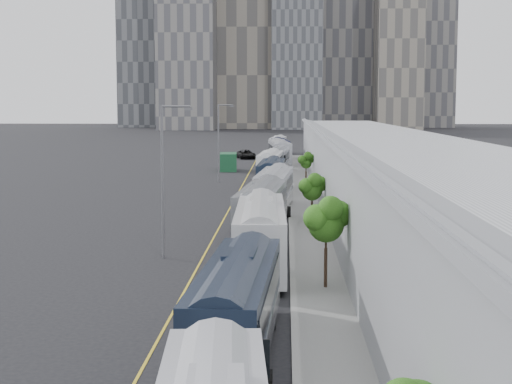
# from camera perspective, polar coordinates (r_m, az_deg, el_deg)

# --- Properties ---
(sidewalk) EXTENTS (10.00, 170.00, 0.12)m
(sidewalk) POSITION_cam_1_polar(r_m,az_deg,el_deg) (65.28, 6.79, -2.14)
(sidewalk) COLOR gray
(sidewalk) RESTS_ON ground
(lane_line) EXTENTS (0.12, 160.00, 0.02)m
(lane_line) POSITION_cam_1_polar(r_m,az_deg,el_deg) (65.29, -2.44, -2.15)
(lane_line) COLOR gold
(lane_line) RESTS_ON ground
(depot) EXTENTS (12.45, 160.40, 7.20)m
(depot) POSITION_cam_1_polar(r_m,az_deg,el_deg) (65.31, 10.32, 0.85)
(depot) COLOR gray
(depot) RESTS_ON ground
(skyline) EXTENTS (145.00, 64.00, 120.00)m
(skyline) POSITION_cam_1_polar(r_m,az_deg,el_deg) (336.13, 1.07, 13.38)
(skyline) COLOR slate
(skyline) RESTS_ON ground
(bus_1) EXTENTS (3.19, 12.96, 3.76)m
(bus_1) POSITION_cam_1_polar(r_m,az_deg,el_deg) (30.72, -1.35, -8.86)
(bus_1) COLOR black
(bus_1) RESTS_ON ground
(bus_2) EXTENTS (3.14, 13.96, 4.06)m
(bus_2) POSITION_cam_1_polar(r_m,az_deg,el_deg) (45.93, 0.32, -3.59)
(bus_2) COLOR silver
(bus_2) RESTS_ON ground
(bus_3) EXTENTS (3.71, 13.58, 3.92)m
(bus_3) POSITION_cam_1_polar(r_m,az_deg,el_deg) (57.94, 0.42, -1.58)
(bus_3) COLOR slate
(bus_3) RESTS_ON ground
(bus_4) EXTENTS (3.57, 13.45, 3.89)m
(bus_4) POSITION_cam_1_polar(r_m,az_deg,el_deg) (71.81, 1.34, -0.06)
(bus_4) COLOR #9FA2A9
(bus_4) RESTS_ON ground
(bus_5) EXTENTS (3.01, 12.74, 3.70)m
(bus_5) POSITION_cam_1_polar(r_m,az_deg,el_deg) (86.36, 1.12, 0.97)
(bus_5) COLOR #151F30
(bus_5) RESTS_ON ground
(bus_6) EXTENTS (3.26, 13.07, 3.79)m
(bus_6) POSITION_cam_1_polar(r_m,az_deg,el_deg) (101.19, 1.04, 1.78)
(bus_6) COLOR white
(bus_6) RESTS_ON ground
(bus_7) EXTENTS (3.30, 12.48, 3.61)m
(bus_7) POSITION_cam_1_polar(r_m,az_deg,el_deg) (112.31, 1.63, 2.19)
(bus_7) COLOR gray
(bus_7) RESTS_ON ground
(bus_8) EXTENTS (4.03, 14.02, 4.04)m
(bus_8) POSITION_cam_1_polar(r_m,az_deg,el_deg) (127.49, 1.73, 2.77)
(bus_8) COLOR #9E9FA7
(bus_8) RESTS_ON ground
(bus_9) EXTENTS (3.63, 12.76, 3.68)m
(bus_9) POSITION_cam_1_polar(r_m,az_deg,el_deg) (142.21, 1.79, 3.08)
(bus_9) COLOR #161832
(bus_9) RESTS_ON ground
(bus_10) EXTENTS (3.40, 12.44, 3.59)m
(bus_10) POSITION_cam_1_polar(r_m,az_deg,el_deg) (154.80, 1.60, 3.33)
(bus_10) COLOR white
(bus_10) RESTS_ON ground
(tree_1) EXTENTS (1.89, 1.89, 4.68)m
(tree_1) POSITION_cam_1_polar(r_m,az_deg,el_deg) (40.98, 5.12, -2.01)
(tree_1) COLOR black
(tree_1) RESTS_ON ground
(tree_2) EXTENTS (1.73, 1.73, 3.72)m
(tree_2) POSITION_cam_1_polar(r_m,az_deg,el_deg) (65.29, 4.10, 0.33)
(tree_2) COLOR black
(tree_2) RESTS_ON ground
(tree_3) EXTENTS (1.35, 1.35, 3.76)m
(tree_3) POSITION_cam_1_polar(r_m,az_deg,el_deg) (92.43, 3.66, 2.22)
(tree_3) COLOR black
(tree_3) RESTS_ON ground
(street_lamp_near) EXTENTS (2.04, 0.22, 9.66)m
(street_lamp_near) POSITION_cam_1_polar(r_m,az_deg,el_deg) (49.33, -6.62, 1.52)
(street_lamp_near) COLOR #59595E
(street_lamp_near) RESTS_ON ground
(street_lamp_far) EXTENTS (2.04, 0.22, 9.75)m
(street_lamp_far) POSITION_cam_1_polar(r_m,az_deg,el_deg) (97.96, -2.65, 3.95)
(street_lamp_far) COLOR #59595E
(street_lamp_far) RESTS_ON ground
(shipping_container) EXTENTS (2.79, 5.66, 2.59)m
(shipping_container) POSITION_cam_1_polar(r_m,az_deg,el_deg) (115.68, -2.03, 2.20)
(shipping_container) COLOR #133F25
(shipping_container) RESTS_ON ground
(suv) EXTENTS (4.00, 6.34, 1.63)m
(suv) POSITION_cam_1_polar(r_m,az_deg,el_deg) (141.46, -0.72, 2.76)
(suv) COLOR black
(suv) RESTS_ON ground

